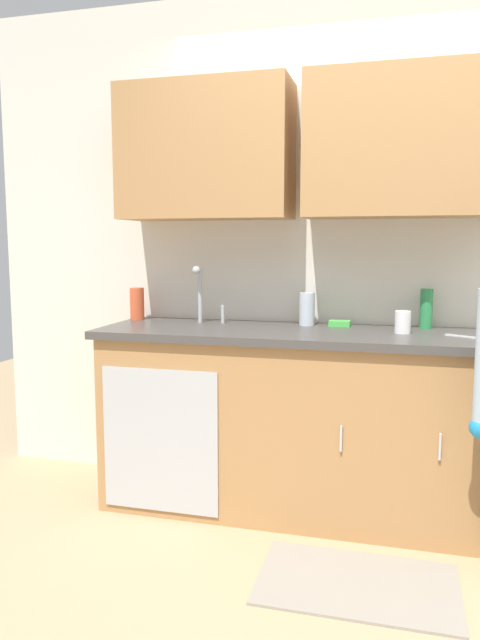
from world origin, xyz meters
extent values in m
plane|color=tan|center=(0.00, 0.00, 0.00)|extent=(9.00, 9.00, 0.00)
cube|color=silver|center=(0.00, 1.05, 1.35)|extent=(4.80, 0.10, 2.70)
cube|color=#B27F4C|center=(-1.04, 0.83, 1.85)|extent=(0.91, 0.34, 0.70)
cube|color=#B27F4C|center=(-0.05, 0.83, 1.85)|extent=(0.91, 0.34, 0.70)
cube|color=#B27F4C|center=(-0.55, 0.70, 0.45)|extent=(1.90, 0.60, 0.90)
cube|color=#B7BABF|center=(-1.15, 0.39, 0.41)|extent=(0.60, 0.01, 0.72)
cylinder|color=silver|center=(-0.27, 0.39, 0.50)|extent=(0.01, 0.01, 0.12)
cylinder|color=silver|center=(0.16, 0.39, 0.50)|extent=(0.01, 0.01, 0.12)
cube|color=#474442|center=(-0.55, 0.70, 0.92)|extent=(1.96, 0.66, 0.04)
cube|color=#B7BABF|center=(-1.05, 0.70, 0.92)|extent=(0.50, 0.36, 0.03)
cylinder|color=#B7BABF|center=(-1.09, 0.85, 1.09)|extent=(0.02, 0.02, 0.30)
sphere|color=#B7BABF|center=(-1.09, 0.79, 1.23)|extent=(0.04, 0.04, 0.04)
cylinder|color=#B7BABF|center=(-0.96, 0.85, 0.99)|extent=(0.02, 0.02, 0.10)
cube|color=gray|center=(-0.16, 0.05, 0.01)|extent=(0.80, 0.50, 0.01)
cylinder|color=silver|center=(-0.50, 0.88, 1.03)|extent=(0.08, 0.08, 0.17)
cylinder|color=#E05933|center=(-1.47, 0.87, 1.03)|extent=(0.08, 0.08, 0.18)
cylinder|color=#2D8C4C|center=(0.10, 0.92, 1.04)|extent=(0.06, 0.06, 0.20)
cylinder|color=white|center=(-0.01, 0.72, 0.99)|extent=(0.08, 0.08, 0.11)
cube|color=silver|center=(0.29, 0.65, 0.94)|extent=(0.22, 0.14, 0.01)
cube|color=#4CBF4C|center=(-0.33, 0.89, 0.96)|extent=(0.11, 0.07, 0.03)
camera|label=1|loc=(-0.03, -2.27, 1.37)|focal=33.77mm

